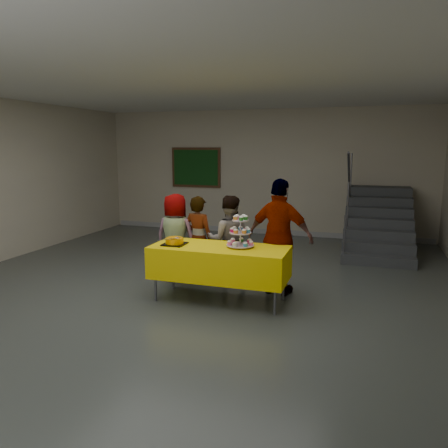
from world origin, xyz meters
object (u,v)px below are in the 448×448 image
object	(u,v)px
bear_cake	(175,240)
staircase	(378,226)
bake_table	(219,262)
schoolchild_a	(176,237)
schoolchild_c	(229,240)
schoolchild_d	(280,237)
cupcake_stand	(240,234)
schoolchild_b	(198,239)
noticeboard	(196,168)

from	to	relation	value
bear_cake	staircase	distance (m)	4.94
bake_table	schoolchild_a	size ratio (longest dim) A/B	1.35
schoolchild_c	staircase	world-z (taller)	staircase
bake_table	schoolchild_d	bearing A→B (deg)	36.73
schoolchild_d	cupcake_stand	bearing A→B (deg)	58.20
bake_table	cupcake_stand	xyz separation A→B (m)	(0.28, 0.06, 0.40)
schoolchild_a	schoolchild_b	world-z (taller)	schoolchild_a
bake_table	schoolchild_d	xyz separation A→B (m)	(0.73, 0.54, 0.28)
schoolchild_b	schoolchild_d	distance (m)	1.35
schoolchild_a	schoolchild_c	bearing A→B (deg)	-175.32
bake_table	noticeboard	distance (m)	5.44
bake_table	schoolchild_d	distance (m)	0.95
schoolchild_b	schoolchild_c	bearing A→B (deg)	-163.64
bear_cake	schoolchild_b	world-z (taller)	schoolchild_b
schoolchild_b	staircase	world-z (taller)	staircase
staircase	schoolchild_b	bearing A→B (deg)	-130.04
schoolchild_b	schoolchild_c	xyz separation A→B (m)	(0.48, 0.04, 0.01)
bake_table	cupcake_stand	world-z (taller)	cupcake_stand
bake_table	schoolchild_c	xyz separation A→B (m)	(-0.12, 0.79, 0.14)
cupcake_stand	staircase	world-z (taller)	staircase
bear_cake	schoolchild_d	distance (m)	1.50
schoolchild_b	noticeboard	world-z (taller)	noticeboard
bake_table	schoolchild_a	xyz separation A→B (m)	(-0.99, 0.73, 0.14)
bake_table	schoolchild_d	world-z (taller)	schoolchild_d
bake_table	noticeboard	bearing A→B (deg)	115.13
schoolchild_c	noticeboard	distance (m)	4.67
cupcake_stand	noticeboard	xyz separation A→B (m)	(-2.55, 4.78, 0.65)
schoolchild_b	noticeboard	bearing A→B (deg)	-56.76
cupcake_stand	schoolchild_a	bearing A→B (deg)	152.18
bake_table	staircase	size ratio (longest dim) A/B	0.78
bake_table	bear_cake	distance (m)	0.69
bake_table	schoolchild_c	world-z (taller)	schoolchild_c
schoolchild_a	schoolchild_b	xyz separation A→B (m)	(0.39, 0.02, -0.01)
schoolchild_a	schoolchild_d	distance (m)	1.73
schoolchild_c	staircase	xyz separation A→B (m)	(2.25, 3.21, -0.20)
cupcake_stand	schoolchild_a	world-z (taller)	schoolchild_a
cupcake_stand	schoolchild_d	distance (m)	0.67
cupcake_stand	bear_cake	distance (m)	0.93
bear_cake	schoolchild_c	bearing A→B (deg)	59.41
schoolchild_c	schoolchild_d	bearing A→B (deg)	147.14
noticeboard	staircase	bearing A→B (deg)	-10.75
schoolchild_b	noticeboard	size ratio (longest dim) A/B	1.05
bear_cake	schoolchild_a	xyz separation A→B (m)	(-0.36, 0.81, -0.13)
schoolchild_a	bake_table	bearing A→B (deg)	144.35
schoolchild_d	staircase	size ratio (longest dim) A/B	0.70
schoolchild_d	schoolchild_c	bearing A→B (deg)	-5.09
schoolchild_a	schoolchild_d	world-z (taller)	schoolchild_d
cupcake_stand	schoolchild_d	xyz separation A→B (m)	(0.45, 0.48, -0.11)
cupcake_stand	bear_cake	world-z (taller)	cupcake_stand
cupcake_stand	schoolchild_c	bearing A→B (deg)	118.65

